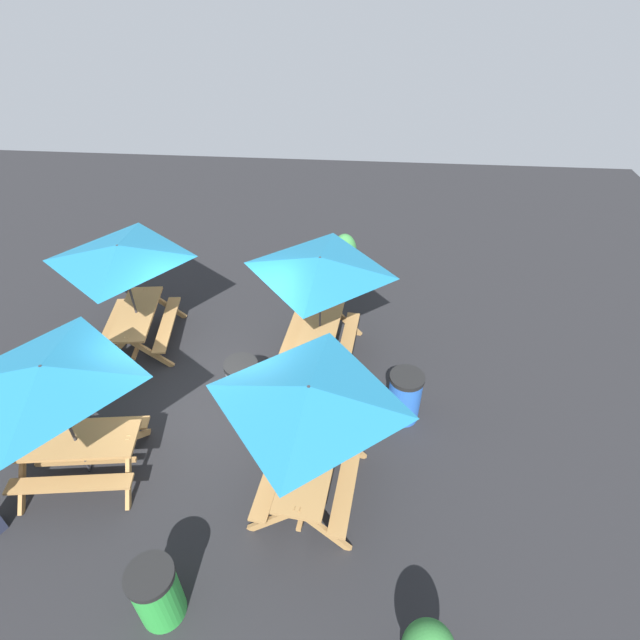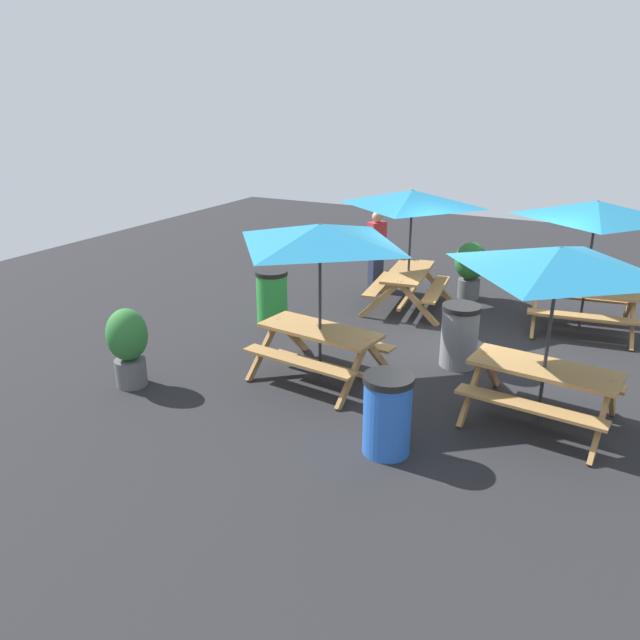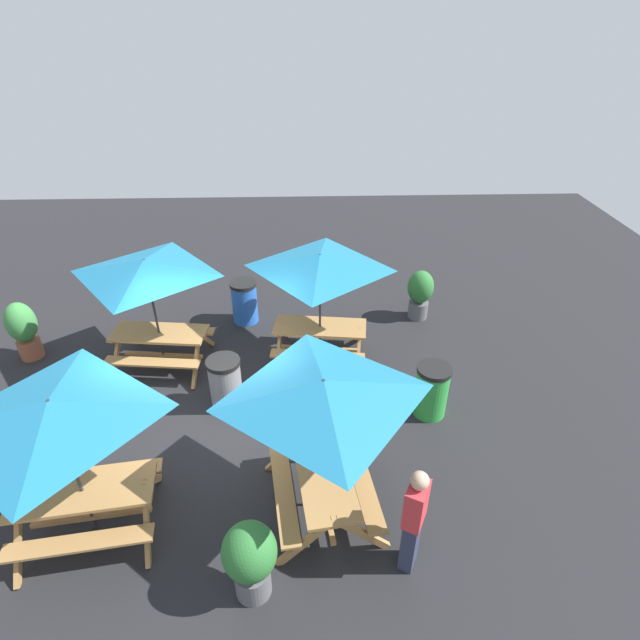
{
  "view_description": "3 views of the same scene",
  "coord_description": "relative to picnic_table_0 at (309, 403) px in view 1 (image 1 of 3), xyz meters",
  "views": [
    {
      "loc": [
        6.13,
        2.33,
        6.84
      ],
      "look_at": [
        -1.33,
        1.71,
        0.9
      ],
      "focal_mm": 28.0,
      "sensor_mm": 36.0,
      "label": 1
    },
    {
      "loc": [
        -2.09,
        9.32,
        3.99
      ],
      "look_at": [
        1.78,
        1.83,
        0.9
      ],
      "focal_mm": 35.0,
      "sensor_mm": 36.0,
      "label": 2
    },
    {
      "loc": [
        1.5,
        -6.36,
        6.07
      ],
      "look_at": [
        1.78,
        1.83,
        0.9
      ],
      "focal_mm": 28.0,
      "sensor_mm": 36.0,
      "label": 3
    }
  ],
  "objects": [
    {
      "name": "ground_plane",
      "position": [
        -1.78,
        -1.83,
        -1.99
      ],
      "size": [
        24.0,
        24.0,
        0.0
      ],
      "primitive_type": "plane",
      "color": "#232326",
      "rests_on": "ground"
    },
    {
      "name": "picnic_table_0",
      "position": [
        0.0,
        0.0,
        0.0
      ],
      "size": [
        2.23,
        2.23,
        2.34
      ],
      "rotation": [
        0.0,
        0.0,
        -0.12
      ],
      "color": "#A87A44",
      "rests_on": "ground"
    },
    {
      "name": "picnic_table_1",
      "position": [
        -3.21,
        -3.81,
        0.0
      ],
      "size": [
        2.25,
        2.25,
        2.34
      ],
      "rotation": [
        0.0,
        0.0,
        0.14
      ],
      "color": "#A87A44",
      "rests_on": "ground"
    },
    {
      "name": "picnic_table_2",
      "position": [
        -3.1,
        -0.11,
        0.0
      ],
      "size": [
        2.2,
        2.2,
        2.34
      ],
      "rotation": [
        0.0,
        0.0,
        -0.11
      ],
      "color": "#A87A44",
      "rests_on": "ground"
    },
    {
      "name": "picnic_table_3",
      "position": [
        -0.08,
        -3.56,
        0.0
      ],
      "size": [
        2.25,
        2.25,
        2.34
      ],
      "rotation": [
        0.0,
        0.0,
        1.71
      ],
      "color": "#A87A44",
      "rests_on": "ground"
    },
    {
      "name": "trash_bin_green",
      "position": [
        1.85,
        -1.69,
        -1.49
      ],
      "size": [
        0.59,
        0.59,
        0.98
      ],
      "color": "green",
      "rests_on": "ground"
    },
    {
      "name": "trash_bin_blue",
      "position": [
        -1.63,
        1.46,
        -1.49
      ],
      "size": [
        0.59,
        0.59,
        0.98
      ],
      "color": "blue",
      "rests_on": "ground"
    },
    {
      "name": "trash_bin_gray",
      "position": [
        -1.7,
        -1.36,
        -1.49
      ],
      "size": [
        0.59,
        0.59,
        0.98
      ],
      "color": "gray",
      "rests_on": "ground"
    },
    {
      "name": "potted_plant_0",
      "position": [
        -5.86,
        0.24,
        -1.3
      ],
      "size": [
        0.57,
        0.57,
        1.25
      ],
      "color": "#935138",
      "rests_on": "ground"
    },
    {
      "name": "potted_plant_2",
      "position": [
        -0.97,
        -4.76,
        -1.32
      ],
      "size": [
        0.64,
        0.64,
        1.16
      ],
      "color": "#59595B",
      "rests_on": "ground"
    }
  ]
}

